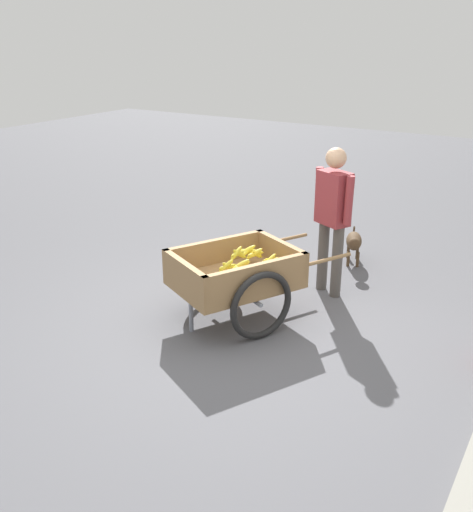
% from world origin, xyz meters
% --- Properties ---
extents(ground_plane, '(24.00, 24.00, 0.00)m').
position_xyz_m(ground_plane, '(0.00, 0.00, 0.00)').
color(ground_plane, '#56565B').
extents(fruit_cart, '(1.82, 1.41, 0.71)m').
position_xyz_m(fruit_cart, '(-0.38, -0.25, 0.44)').
color(fruit_cart, '#937047').
rests_on(fruit_cart, ground).
extents(vendor_person, '(0.33, 0.49, 1.53)m').
position_xyz_m(vendor_person, '(-1.41, 0.25, 0.91)').
color(vendor_person, '#4C4742').
rests_on(vendor_person, ground).
extents(dog, '(0.64, 0.33, 0.40)m').
position_xyz_m(dog, '(-2.31, 0.17, 0.27)').
color(dog, '#4C3823').
rests_on(dog, ground).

